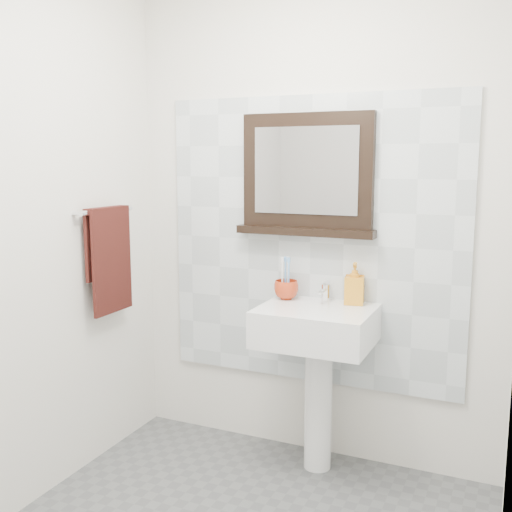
{
  "coord_description": "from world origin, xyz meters",
  "views": [
    {
      "loc": [
        1.0,
        -1.85,
        1.57
      ],
      "look_at": [
        -0.07,
        0.55,
        1.15
      ],
      "focal_mm": 42.0,
      "sensor_mm": 36.0,
      "label": 1
    }
  ],
  "objects_px": {
    "framed_mirror": "(307,177)",
    "soap_dispenser": "(355,283)",
    "pedestal_sink": "(316,343)",
    "hand_towel": "(109,252)",
    "toothbrush_cup": "(286,290)"
  },
  "relations": [
    {
      "from": "framed_mirror",
      "to": "soap_dispenser",
      "type": "bearing_deg",
      "value": -8.58
    },
    {
      "from": "pedestal_sink",
      "to": "framed_mirror",
      "type": "xyz_separation_m",
      "value": [
        -0.13,
        0.19,
        0.81
      ]
    },
    {
      "from": "framed_mirror",
      "to": "hand_towel",
      "type": "distance_m",
      "value": 1.09
    },
    {
      "from": "pedestal_sink",
      "to": "toothbrush_cup",
      "type": "distance_m",
      "value": 0.33
    },
    {
      "from": "hand_towel",
      "to": "soap_dispenser",
      "type": "bearing_deg",
      "value": 18.19
    },
    {
      "from": "framed_mirror",
      "to": "hand_towel",
      "type": "height_order",
      "value": "framed_mirror"
    },
    {
      "from": "pedestal_sink",
      "to": "framed_mirror",
      "type": "bearing_deg",
      "value": 124.1
    },
    {
      "from": "soap_dispenser",
      "to": "hand_towel",
      "type": "distance_m",
      "value": 1.27
    },
    {
      "from": "toothbrush_cup",
      "to": "hand_towel",
      "type": "bearing_deg",
      "value": -157.37
    },
    {
      "from": "pedestal_sink",
      "to": "soap_dispenser",
      "type": "distance_m",
      "value": 0.35
    },
    {
      "from": "toothbrush_cup",
      "to": "soap_dispenser",
      "type": "relative_size",
      "value": 0.6
    },
    {
      "from": "pedestal_sink",
      "to": "toothbrush_cup",
      "type": "relative_size",
      "value": 7.69
    },
    {
      "from": "soap_dispenser",
      "to": "framed_mirror",
      "type": "bearing_deg",
      "value": 161.06
    },
    {
      "from": "soap_dispenser",
      "to": "framed_mirror",
      "type": "relative_size",
      "value": 0.29
    },
    {
      "from": "toothbrush_cup",
      "to": "hand_towel",
      "type": "height_order",
      "value": "hand_towel"
    }
  ]
}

